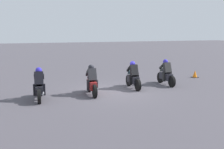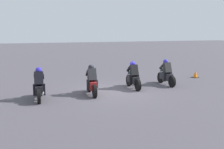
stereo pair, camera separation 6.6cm
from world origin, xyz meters
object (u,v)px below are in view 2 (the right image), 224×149
object	(u,v)px
rider_lane_c	(92,82)
rider_lane_a	(166,74)
rider_lane_d	(39,87)
traffic_cone	(195,74)
rider_lane_b	(133,77)

from	to	relation	value
rider_lane_c	rider_lane_a	bearing A→B (deg)	-74.67
rider_lane_a	rider_lane_d	size ratio (longest dim) A/B	1.00
rider_lane_d	traffic_cone	world-z (taller)	rider_lane_d
traffic_cone	rider_lane_a	bearing A→B (deg)	114.78
rider_lane_b	traffic_cone	distance (m)	5.74
rider_lane_d	rider_lane_c	bearing A→B (deg)	-79.70
rider_lane_a	traffic_cone	xyz separation A→B (m)	(1.48, -3.22, -0.40)
rider_lane_b	rider_lane_c	xyz separation A→B (m)	(-0.64, 2.57, 0.00)
rider_lane_d	rider_lane_a	bearing A→B (deg)	-75.18
rider_lane_b	traffic_cone	world-z (taller)	rider_lane_b
rider_lane_a	traffic_cone	distance (m)	3.57
rider_lane_d	rider_lane_b	bearing A→B (deg)	-74.30
rider_lane_c	rider_lane_d	world-z (taller)	same
rider_lane_d	traffic_cone	distance (m)	10.90
rider_lane_b	rider_lane_d	world-z (taller)	same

